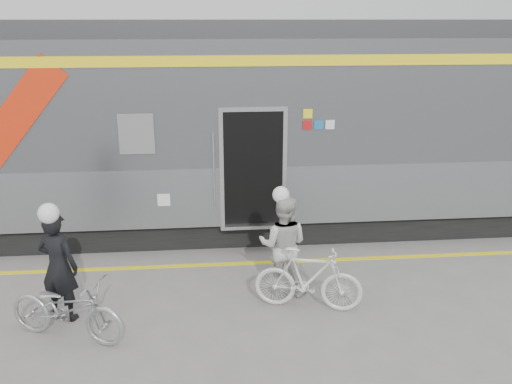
{
  "coord_description": "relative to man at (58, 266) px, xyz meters",
  "views": [
    {
      "loc": [
        -0.38,
        -6.53,
        4.14
      ],
      "look_at": [
        0.38,
        1.6,
        1.5
      ],
      "focal_mm": 38.0,
      "sensor_mm": 36.0,
      "label": 1
    }
  ],
  "objects": [
    {
      "name": "man",
      "position": [
        0.0,
        0.0,
        0.0
      ],
      "size": [
        0.69,
        0.58,
        1.63
      ],
      "primitive_type": "imported",
      "rotation": [
        0.0,
        0.0,
        2.77
      ],
      "color": "black",
      "rests_on": "ground"
    },
    {
      "name": "bicycle_right",
      "position": [
        3.55,
        -0.07,
        -0.33
      ],
      "size": [
        1.67,
        0.88,
        0.97
      ],
      "primitive_type": "imported",
      "rotation": [
        0.0,
        0.0,
        1.29
      ],
      "color": "silver",
      "rests_on": "ground"
    },
    {
      "name": "helmet_woman",
      "position": [
        3.25,
        0.48,
        0.91
      ],
      "size": [
        0.25,
        0.25,
        0.25
      ],
      "primitive_type": "sphere",
      "color": "white",
      "rests_on": "woman"
    },
    {
      "name": "train",
      "position": [
        0.74,
        3.6,
        1.24
      ],
      "size": [
        24.0,
        3.17,
        4.1
      ],
      "color": "black",
      "rests_on": "ground"
    },
    {
      "name": "ground",
      "position": [
        2.5,
        -0.6,
        -0.81
      ],
      "size": [
        90.0,
        90.0,
        0.0
      ],
      "primitive_type": "plane",
      "color": "slate",
      "rests_on": "ground"
    },
    {
      "name": "helmet_man",
      "position": [
        0.0,
        0.0,
        0.95
      ],
      "size": [
        0.28,
        0.28,
        0.28
      ],
      "primitive_type": "sphere",
      "color": "white",
      "rests_on": "man"
    },
    {
      "name": "safety_strip",
      "position": [
        2.5,
        1.55,
        -0.81
      ],
      "size": [
        24.0,
        0.12,
        0.01
      ],
      "primitive_type": "cube",
      "color": "yellow",
      "rests_on": "ground"
    },
    {
      "name": "bicycle_left",
      "position": [
        0.2,
        -0.55,
        -0.37
      ],
      "size": [
        1.8,
        1.18,
        0.89
      ],
      "primitive_type": "imported",
      "rotation": [
        0.0,
        0.0,
        1.19
      ],
      "color": "#A7A9AF",
      "rests_on": "ground"
    },
    {
      "name": "woman",
      "position": [
        3.25,
        0.48,
        -0.02
      ],
      "size": [
        0.91,
        0.79,
        1.59
      ],
      "primitive_type": "imported",
      "rotation": [
        0.0,
        0.0,
        2.87
      ],
      "color": "beige",
      "rests_on": "ground"
    }
  ]
}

